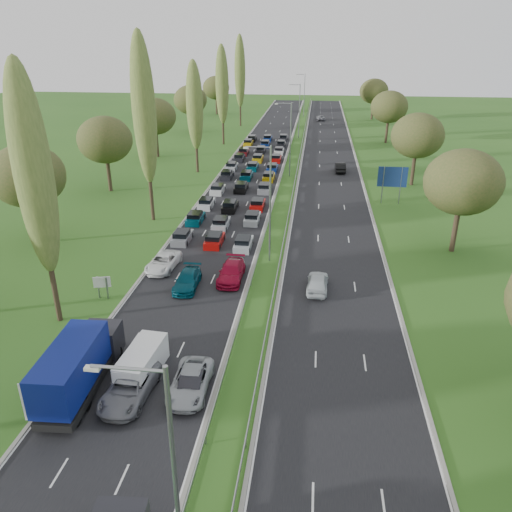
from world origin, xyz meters
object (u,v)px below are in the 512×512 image
(white_van_front, at_px, (142,362))
(direction_sign, at_px, (392,179))
(blue_lorry, at_px, (79,365))
(info_sign, at_px, (102,284))
(near_car_2, at_px, (163,262))
(white_van_rear, at_px, (143,361))

(white_van_front, distance_m, direction_sign, 47.22)
(blue_lorry, relative_size, info_sign, 4.34)
(near_car_2, bearing_deg, white_van_front, -73.90)
(white_van_rear, height_order, direction_sign, direction_sign)
(near_car_2, relative_size, white_van_rear, 1.06)
(blue_lorry, height_order, info_sign, blue_lorry)
(white_van_rear, bearing_deg, blue_lorry, -142.14)
(white_van_rear, bearing_deg, info_sign, 129.97)
(direction_sign, bearing_deg, white_van_rear, -117.47)
(direction_sign, bearing_deg, blue_lorry, -119.75)
(near_car_2, xyz_separation_m, blue_lorry, (0.16, -18.99, 1.24))
(direction_sign, bearing_deg, white_van_front, -117.48)
(near_car_2, height_order, blue_lorry, blue_lorry)
(near_car_2, distance_m, white_van_front, 17.24)
(info_sign, bearing_deg, near_car_2, 62.11)
(blue_lorry, height_order, white_van_rear, blue_lorry)
(blue_lorry, bearing_deg, white_van_rear, 30.48)
(near_car_2, height_order, white_van_rear, white_van_rear)
(near_car_2, height_order, direction_sign, direction_sign)
(direction_sign, bearing_deg, info_sign, -132.34)
(white_van_front, bearing_deg, near_car_2, 103.74)
(near_car_2, height_order, info_sign, info_sign)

